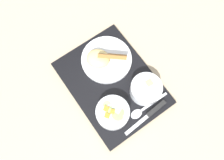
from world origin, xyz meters
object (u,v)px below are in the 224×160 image
at_px(bowl_salad, 113,113).
at_px(plate_main, 105,59).
at_px(bowl_soup, 146,89).
at_px(knife, 153,111).
at_px(spoon, 144,108).

distance_m(bowl_salad, plate_main, 0.21).
height_order(bowl_soup, knife, bowl_soup).
xyz_separation_m(bowl_salad, plate_main, (0.19, -0.09, -0.01)).
bearing_deg(bowl_soup, spoon, 144.07).
height_order(plate_main, spoon, plate_main).
bearing_deg(bowl_soup, knife, 167.69).
xyz_separation_m(bowl_salad, knife, (-0.07, -0.13, -0.02)).
distance_m(bowl_salad, knife, 0.15).
xyz_separation_m(bowl_salad, spoon, (-0.04, -0.11, -0.03)).
bearing_deg(plate_main, knife, -170.62).
bearing_deg(spoon, bowl_soup, -127.78).
xyz_separation_m(plate_main, spoon, (-0.24, -0.02, -0.02)).
bearing_deg(bowl_soup, bowl_salad, 93.12).
height_order(plate_main, knife, plate_main).
distance_m(bowl_soup, plate_main, 0.19).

